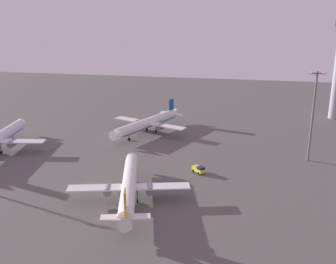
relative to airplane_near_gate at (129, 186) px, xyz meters
The scene contains 5 objects.
ground_plane 15.20m from the airplane_near_gate, 157.90° to the left, with size 416.00×416.00×0.00m, color #56544F.
airplane_near_gate is the anchor object (origin of this frame).
airplane_taxiway_distant 59.93m from the airplane_near_gate, 100.82° to the left, with size 32.41×41.13×10.96m.
cargo_loader 26.07m from the airplane_near_gate, 55.55° to the left, with size 4.38×4.23×2.25m.
apron_light_east 63.28m from the airplane_near_gate, 39.57° to the left, with size 4.80×0.90×28.91m.
Camera 1 is at (42.26, -88.84, 43.81)m, focal length 40.59 mm.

